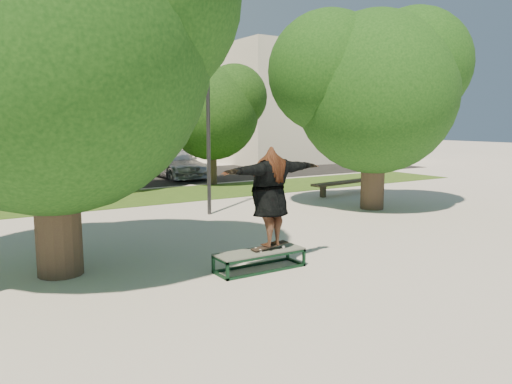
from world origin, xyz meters
TOP-DOWN VIEW (x-y plane):
  - ground at (0.00, 0.00)m, footprint 120.00×120.00m
  - grass_strip at (1.00, 9.50)m, footprint 30.00×4.00m
  - asphalt_strip at (0.00, 16.00)m, footprint 40.00×8.00m
  - tree_left at (-4.29, 1.09)m, footprint 6.96×5.95m
  - tree_right at (5.92, 3.08)m, footprint 6.24×5.33m
  - bg_tree_mid at (-1.08, 12.08)m, footprint 5.76×4.92m
  - bg_tree_right at (4.43, 11.57)m, footprint 5.04×4.31m
  - lamppost at (1.00, 5.00)m, footprint 0.25×0.15m
  - side_building at (18.00, 22.00)m, footprint 15.00×10.00m
  - grind_box at (-0.86, -0.77)m, footprint 1.80×0.60m
  - skater_rig at (-0.62, -0.77)m, footprint 2.44×0.90m
  - bench at (7.52, 6.00)m, footprint 3.44×0.92m
  - car_dark at (-2.24, 14.78)m, footprint 1.62×4.51m
  - car_grey at (-2.00, 16.50)m, footprint 2.69×5.58m
  - car_silver_b at (4.26, 15.20)m, footprint 2.06×4.97m

SIDE VIEW (x-z plane):
  - ground at x=0.00m, z-range 0.00..0.00m
  - asphalt_strip at x=0.00m, z-range 0.00..0.01m
  - grass_strip at x=1.00m, z-range 0.00..0.02m
  - grind_box at x=-0.86m, z-range 0.00..0.38m
  - bench at x=7.52m, z-range 0.18..0.70m
  - car_silver_b at x=4.26m, z-range 0.00..1.44m
  - car_dark at x=-2.24m, z-range 0.00..1.48m
  - car_grey at x=-2.00m, z-range 0.00..1.53m
  - skater_rig at x=-0.62m, z-range 0.41..2.43m
  - lamppost at x=1.00m, z-range 0.10..6.21m
  - bg_tree_right at x=4.43m, z-range 0.77..6.21m
  - side_building at x=18.00m, z-range 0.00..8.00m
  - bg_tree_mid at x=-1.08m, z-range 0.90..7.14m
  - tree_right at x=5.92m, z-range 0.84..7.35m
  - tree_left at x=-4.29m, z-range 0.86..7.98m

